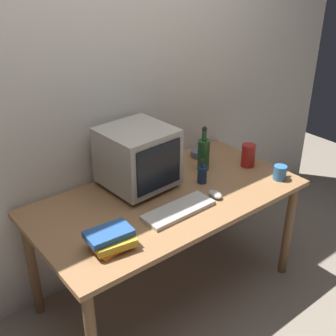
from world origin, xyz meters
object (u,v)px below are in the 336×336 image
object	(u,v)px
computer_mouse	(215,194)
cd_spindle	(199,153)
book_stack	(111,239)
metal_canister	(248,155)
bottle_tall	(204,153)
crt_monitor	(138,157)
bottle_short	(202,174)
mug	(280,172)
keyboard	(179,210)

from	to	relation	value
computer_mouse	cd_spindle	distance (m)	0.54
book_stack	metal_canister	distance (m)	1.18
bottle_tall	crt_monitor	bearing A→B (deg)	170.57
crt_monitor	metal_canister	bearing A→B (deg)	-17.38
bottle_tall	bottle_short	world-z (taller)	bottle_tall
cd_spindle	mug	bearing A→B (deg)	-72.65
keyboard	crt_monitor	bearing A→B (deg)	90.11
keyboard	book_stack	xyz separation A→B (m)	(-0.45, -0.04, 0.04)
keyboard	bottle_short	bearing A→B (deg)	25.87
crt_monitor	metal_canister	size ratio (longest dim) A/B	2.73
crt_monitor	mug	size ratio (longest dim) A/B	3.41
crt_monitor	bottle_short	world-z (taller)	crt_monitor
crt_monitor	bottle_short	distance (m)	0.41
bottle_tall	cd_spindle	bearing A→B (deg)	54.75
mug	metal_canister	world-z (taller)	metal_canister
keyboard	bottle_short	size ratio (longest dim) A/B	2.65
bottle_short	keyboard	bearing A→B (deg)	-153.08
bottle_short	bottle_tall	bearing A→B (deg)	45.16
bottle_tall	bottle_short	size ratio (longest dim) A/B	1.87
keyboard	cd_spindle	world-z (taller)	cd_spindle
book_stack	computer_mouse	bearing A→B (deg)	2.08
book_stack	mug	xyz separation A→B (m)	(1.18, -0.07, -0.00)
cd_spindle	keyboard	bearing A→B (deg)	-141.42
mug	cd_spindle	xyz separation A→B (m)	(-0.17, 0.55, -0.02)
crt_monitor	computer_mouse	bearing A→B (deg)	-54.46
crt_monitor	bottle_tall	bearing A→B (deg)	-9.43
keyboard	bottle_tall	world-z (taller)	bottle_tall
cd_spindle	metal_canister	distance (m)	0.34
cd_spindle	crt_monitor	bearing A→B (deg)	-172.24
mug	cd_spindle	distance (m)	0.58
crt_monitor	metal_canister	xyz separation A→B (m)	(0.72, -0.22, -0.12)
computer_mouse	book_stack	size ratio (longest dim) A/B	0.43
computer_mouse	bottle_tall	size ratio (longest dim) A/B	0.34
crt_monitor	metal_canister	distance (m)	0.76
crt_monitor	bottle_short	size ratio (longest dim) A/B	2.58
crt_monitor	mug	world-z (taller)	crt_monitor
book_stack	cd_spindle	bearing A→B (deg)	25.64
computer_mouse	mug	bearing A→B (deg)	-4.36
crt_monitor	book_stack	distance (m)	0.62
bottle_tall	book_stack	xyz separation A→B (m)	(-0.90, -0.33, -0.06)
bottle_short	mug	xyz separation A→B (m)	(0.41, -0.27, -0.01)
crt_monitor	cd_spindle	size ratio (longest dim) A/B	3.41
bottle_tall	metal_canister	bearing A→B (deg)	-29.73
mug	book_stack	bearing A→B (deg)	176.79
keyboard	computer_mouse	bearing A→B (deg)	-3.73
cd_spindle	computer_mouse	bearing A→B (deg)	-122.70
book_stack	crt_monitor	bearing A→B (deg)	42.62
keyboard	bottle_tall	bearing A→B (deg)	31.95
crt_monitor	book_stack	xyz separation A→B (m)	(-0.44, -0.41, -0.14)
bottle_tall	cd_spindle	size ratio (longest dim) A/B	2.47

